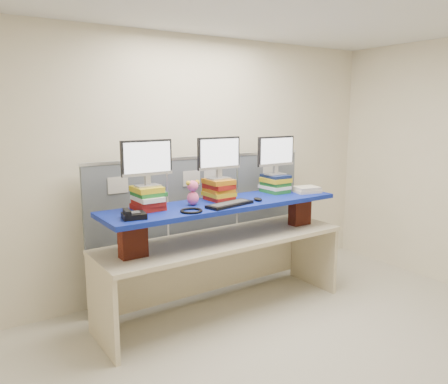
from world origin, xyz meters
TOP-DOWN VIEW (x-y plane):
  - room at (0.00, 0.00)m, footprint 5.00×4.00m
  - cubicle_partition at (-0.00, 1.78)m, footprint 2.60×0.06m
  - desk at (-0.08, 1.22)m, footprint 2.56×0.81m
  - brick_pier_left at (-1.05, 1.15)m, footprint 0.23×0.13m
  - brick_pier_right at (0.89, 1.20)m, footprint 0.23×0.13m
  - blue_board at (-0.08, 1.22)m, footprint 2.43×0.67m
  - book_stack_left at (-0.83, 1.33)m, footprint 0.27×0.31m
  - book_stack_center at (-0.06, 1.35)m, footprint 0.25×0.30m
  - book_stack_right at (0.67, 1.37)m, footprint 0.26×0.31m
  - monitor_left at (-0.83, 1.32)m, footprint 0.48×0.14m
  - monitor_center at (-0.06, 1.34)m, footprint 0.48×0.14m
  - monitor_right at (0.67, 1.36)m, footprint 0.48×0.14m
  - keyboard at (-0.13, 1.06)m, footprint 0.51×0.26m
  - mouse at (0.22, 1.09)m, footprint 0.09×0.13m
  - desk_phone at (-1.06, 1.08)m, footprint 0.21×0.20m
  - headset at (-0.55, 1.03)m, footprint 0.23×0.23m
  - plush_toy at (-0.40, 1.27)m, footprint 0.14×0.10m
  - binder_stack at (0.95, 1.17)m, footprint 0.29×0.25m

SIDE VIEW (x-z plane):
  - desk at x=-0.08m, z-range 0.23..1.00m
  - cubicle_partition at x=0.00m, z-range 0.00..1.53m
  - brick_pier_left at x=-1.05m, z-range 0.77..1.08m
  - brick_pier_right at x=0.89m, z-range 0.77..1.08m
  - blue_board at x=-0.08m, z-range 1.08..1.13m
  - headset at x=-0.55m, z-range 1.13..1.15m
  - keyboard at x=-0.13m, z-range 1.13..1.16m
  - mouse at x=0.22m, z-range 1.13..1.16m
  - desk_phone at x=-1.06m, z-range 1.12..1.20m
  - binder_stack at x=0.95m, z-range 1.13..1.19m
  - book_stack_right at x=0.67m, z-range 1.13..1.32m
  - book_stack_left at x=-0.83m, z-range 1.13..1.34m
  - book_stack_center at x=-0.06m, z-range 1.13..1.34m
  - plush_toy at x=-0.40m, z-range 1.13..1.37m
  - room at x=0.00m, z-range 0.00..2.80m
  - monitor_right at x=0.67m, z-range 1.35..1.76m
  - monitor_center at x=-0.06m, z-range 1.36..1.78m
  - monitor_left at x=-0.83m, z-range 1.37..1.78m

